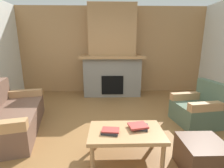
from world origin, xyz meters
TOP-DOWN VIEW (x-y plane):
  - ground at (0.00, 0.00)m, footprint 9.00×9.00m
  - wall_back_wood_panel at (0.00, 3.00)m, footprint 6.00×0.12m
  - fireplace at (0.00, 2.62)m, footprint 1.90×0.82m
  - couch at (-1.93, 0.33)m, footprint 1.25×1.95m
  - armchair at (1.67, 0.55)m, footprint 0.86×0.86m
  - coffee_table at (0.10, -0.49)m, footprint 1.00×0.60m
  - ottoman at (1.03, -0.73)m, footprint 0.52×0.52m
  - book_stack_near_edge at (-0.11, -0.55)m, footprint 0.25×0.19m
  - book_stack_center at (0.29, -0.42)m, footprint 0.30×0.26m

SIDE VIEW (x-z plane):
  - ground at x=0.00m, z-range 0.00..0.00m
  - ottoman at x=1.03m, z-range 0.00..0.40m
  - couch at x=-1.93m, z-range -0.14..0.71m
  - armchair at x=1.67m, z-range -0.13..0.72m
  - coffee_table at x=0.10m, z-range 0.16..0.59m
  - book_stack_near_edge at x=-0.11m, z-range 0.43..0.48m
  - book_stack_center at x=0.29m, z-range 0.43..0.49m
  - fireplace at x=0.00m, z-range -0.19..2.51m
  - wall_back_wood_panel at x=0.00m, z-range 0.00..2.70m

